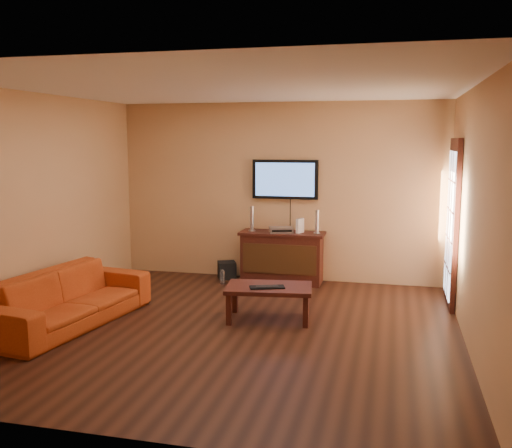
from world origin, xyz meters
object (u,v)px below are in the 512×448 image
(speaker_right, at_px, (317,223))
(bottle, at_px, (222,277))
(coffee_table, at_px, (269,290))
(speaker_left, at_px, (252,220))
(game_console, at_px, (300,226))
(subwoofer, at_px, (227,270))
(keyboard, at_px, (267,287))
(sofa, at_px, (68,289))
(media_console, at_px, (282,257))
(av_receiver, at_px, (281,230))
(television, at_px, (285,179))

(speaker_right, distance_m, bottle, 1.63)
(coffee_table, distance_m, speaker_left, 2.03)
(game_console, relative_size, subwoofer, 0.82)
(coffee_table, relative_size, keyboard, 2.49)
(game_console, height_order, keyboard, game_console)
(speaker_right, bearing_deg, keyboard, -99.46)
(coffee_table, bearing_deg, sofa, -162.30)
(coffee_table, bearing_deg, subwoofer, 120.16)
(media_console, bearing_deg, game_console, -1.29)
(media_console, distance_m, game_console, 0.56)
(sofa, distance_m, subwoofer, 2.83)
(media_console, distance_m, av_receiver, 0.42)
(subwoofer, bearing_deg, media_console, -27.04)
(television, bearing_deg, subwoofer, -169.24)
(coffee_table, xyz_separation_m, sofa, (-2.23, -0.71, 0.06))
(sofa, height_order, av_receiver, av_receiver)
(coffee_table, xyz_separation_m, game_console, (0.07, 1.82, 0.52))
(speaker_right, xyz_separation_m, subwoofer, (-1.40, 0.02, -0.80))
(sofa, xyz_separation_m, keyboard, (2.23, 0.62, 0.01))
(television, relative_size, sofa, 0.46)
(media_console, distance_m, speaker_right, 0.75)
(av_receiver, height_order, subwoofer, av_receiver)
(media_console, xyz_separation_m, game_console, (0.27, -0.01, 0.49))
(coffee_table, distance_m, av_receiver, 1.87)
(av_receiver, bearing_deg, television, 69.28)
(television, bearing_deg, game_console, -37.55)
(bottle, distance_m, keyboard, 1.97)
(television, xyz_separation_m, sofa, (-2.03, -2.74, -1.12))
(media_console, relative_size, av_receiver, 3.66)
(speaker_right, relative_size, subwoofer, 1.32)
(bottle, bearing_deg, subwoofer, 94.32)
(coffee_table, bearing_deg, television, 95.65)
(media_console, relative_size, speaker_left, 3.34)
(coffee_table, xyz_separation_m, keyboard, (-0.00, -0.10, 0.07))
(sofa, height_order, subwoofer, sofa)
(game_console, bearing_deg, coffee_table, -67.77)
(bottle, bearing_deg, speaker_left, 37.08)
(av_receiver, bearing_deg, game_console, -14.51)
(media_console, xyz_separation_m, sofa, (-2.03, -2.54, 0.03))
(media_console, relative_size, sofa, 0.59)
(av_receiver, distance_m, bottle, 1.13)
(bottle, bearing_deg, av_receiver, 17.82)
(game_console, bearing_deg, bottle, -141.40)
(sofa, distance_m, bottle, 2.55)
(coffee_table, height_order, speaker_right, speaker_right)
(game_console, height_order, subwoofer, game_console)
(subwoofer, bearing_deg, coffee_table, -84.66)
(speaker_left, relative_size, speaker_right, 1.09)
(speaker_left, relative_size, game_console, 1.76)
(sofa, height_order, keyboard, sofa)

